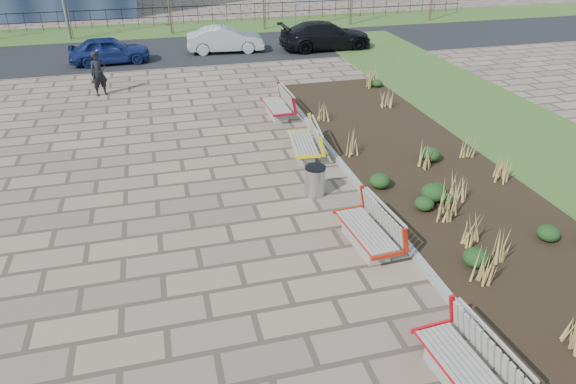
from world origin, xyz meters
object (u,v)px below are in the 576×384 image
object	(u,v)px
bench_b	(366,228)
litter_bin	(315,181)
bench_d	(276,104)
car_black	(326,35)
bench_a	(466,366)
pedestrian	(99,74)
car_blue	(109,50)
car_silver	(225,39)
bench_c	(303,141)

from	to	relation	value
bench_b	litter_bin	bearing A→B (deg)	94.43
bench_d	car_black	size ratio (longest dim) A/B	0.40
bench_a	pedestrian	bearing A→B (deg)	106.46
bench_a	car_black	xyz separation A→B (m)	(5.19, 22.93, 0.27)
car_blue	car_silver	distance (m)	6.13
bench_c	car_blue	world-z (taller)	car_blue
bench_a	bench_d	distance (m)	13.15
bench_a	litter_bin	distance (m)	6.91
pedestrian	car_silver	xyz separation A→B (m)	(6.24, 6.10, -0.22)
litter_bin	pedestrian	bearing A→B (deg)	120.21
bench_d	litter_bin	world-z (taller)	bench_d
litter_bin	pedestrian	xyz separation A→B (m)	(-6.20, 10.64, 0.51)
car_blue	car_silver	bearing A→B (deg)	-85.21
pedestrian	car_blue	world-z (taller)	pedestrian
bench_a	bench_c	bearing A→B (deg)	85.83
bench_b	bench_d	size ratio (longest dim) A/B	1.00
bench_d	pedestrian	xyz separation A→B (m)	(-6.60, 4.39, 0.43)
bench_c	car_black	world-z (taller)	car_black
bench_a	pedestrian	distance (m)	18.74
bench_b	litter_bin	xyz separation A→B (m)	(-0.41, 2.68, -0.08)
bench_c	pedestrian	xyz separation A→B (m)	(-6.60, 8.06, 0.43)
litter_bin	car_silver	size ratio (longest dim) A/B	0.20
bench_a	car_black	world-z (taller)	car_black
bench_d	bench_c	bearing A→B (deg)	-91.23
bench_b	car_blue	world-z (taller)	car_blue
litter_bin	car_blue	size ratio (longest dim) A/B	0.21
car_silver	car_black	bearing A→B (deg)	-92.57
bench_b	bench_c	bearing A→B (deg)	85.81
bench_a	car_silver	xyz separation A→B (m)	(-0.36, 23.64, 0.20)
litter_bin	bench_b	bearing A→B (deg)	-81.37
bench_b	car_silver	xyz separation A→B (m)	(-0.36, 19.42, 0.20)
bench_b	litter_bin	world-z (taller)	bench_b
bench_b	bench_c	xyz separation A→B (m)	(0.00, 5.26, 0.00)
litter_bin	pedestrian	world-z (taller)	pedestrian
bench_a	car_blue	distance (m)	23.65
bench_d	pedestrian	bearing A→B (deg)	145.17
bench_d	bench_b	bearing A→B (deg)	-91.23
bench_b	bench_c	world-z (taller)	same
litter_bin	car_silver	distance (m)	16.75
bench_d	car_silver	bearing A→B (deg)	90.76
bench_b	car_blue	xyz separation A→B (m)	(-6.43, 18.55, 0.20)
car_blue	pedestrian	bearing A→B (deg)	174.66
bench_a	car_silver	bearing A→B (deg)	86.71
bench_a	car_black	distance (m)	23.51
bench_a	car_black	bearing A→B (deg)	73.08
car_black	car_silver	bearing A→B (deg)	81.38
bench_a	litter_bin	world-z (taller)	bench_a
bench_a	pedestrian	size ratio (longest dim) A/B	1.13
litter_bin	bench_a	bearing A→B (deg)	-86.63
litter_bin	pedestrian	distance (m)	12.33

